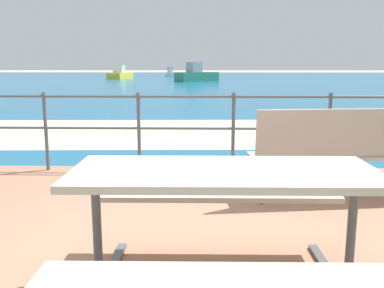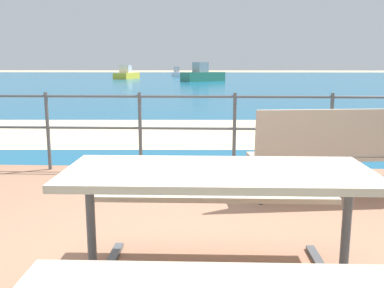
{
  "view_description": "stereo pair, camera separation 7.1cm",
  "coord_description": "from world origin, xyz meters",
  "px_view_note": "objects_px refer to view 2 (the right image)",
  "views": [
    {
      "loc": [
        0.22,
        -2.74,
        1.38
      ],
      "look_at": [
        0.1,
        1.53,
        0.57
      ],
      "focal_mm": 38.93,
      "sensor_mm": 36.0,
      "label": 1
    },
    {
      "loc": [
        0.29,
        -2.74,
        1.38
      ],
      "look_at": [
        0.1,
        1.53,
        0.57
      ],
      "focal_mm": 38.93,
      "sensor_mm": 36.0,
      "label": 2
    }
  ],
  "objects_px": {
    "boat_near": "(127,75)",
    "boat_mid": "(176,73)",
    "boat_far": "(203,75)",
    "picnic_table": "(218,204)",
    "park_bench": "(338,147)"
  },
  "relations": [
    {
      "from": "boat_near",
      "to": "boat_far",
      "type": "relative_size",
      "value": 1.11
    },
    {
      "from": "park_bench",
      "to": "boat_near",
      "type": "relative_size",
      "value": 0.37
    },
    {
      "from": "picnic_table",
      "to": "park_bench",
      "type": "distance_m",
      "value": 2.22
    },
    {
      "from": "park_bench",
      "to": "boat_near",
      "type": "xyz_separation_m",
      "value": [
        -10.16,
        40.25,
        -0.16
      ]
    },
    {
      "from": "boat_near",
      "to": "boat_mid",
      "type": "distance_m",
      "value": 11.88
    },
    {
      "from": "picnic_table",
      "to": "boat_mid",
      "type": "bearing_deg",
      "value": 94.17
    },
    {
      "from": "picnic_table",
      "to": "boat_far",
      "type": "xyz_separation_m",
      "value": [
        -0.71,
        35.18,
        -0.09
      ]
    },
    {
      "from": "picnic_table",
      "to": "boat_mid",
      "type": "distance_m",
      "value": 53.36
    },
    {
      "from": "boat_near",
      "to": "boat_mid",
      "type": "bearing_deg",
      "value": -11.23
    },
    {
      "from": "park_bench",
      "to": "boat_far",
      "type": "distance_m",
      "value": 33.37
    },
    {
      "from": "boat_mid",
      "to": "boat_far",
      "type": "distance_m",
      "value": 18.4
    },
    {
      "from": "picnic_table",
      "to": "park_bench",
      "type": "bearing_deg",
      "value": 56.62
    },
    {
      "from": "boat_near",
      "to": "boat_mid",
      "type": "xyz_separation_m",
      "value": [
        4.36,
        11.05,
        -0.07
      ]
    },
    {
      "from": "boat_near",
      "to": "picnic_table",
      "type": "bearing_deg",
      "value": -157.7
    },
    {
      "from": "boat_near",
      "to": "boat_far",
      "type": "xyz_separation_m",
      "value": [
        8.25,
        -6.93,
        0.1
      ]
    }
  ]
}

